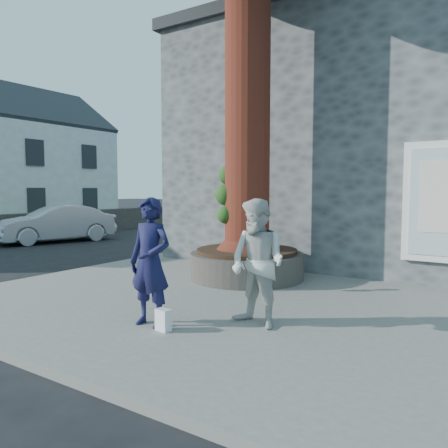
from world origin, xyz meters
The scene contains 14 objects.
ground centered at (0.00, 0.00, 0.00)m, with size 120.00×120.00×0.00m, color black.
pavement centered at (1.50, 1.00, 0.06)m, with size 9.00×8.00×0.12m, color slate.
yellow_line centered at (-3.05, 1.00, 0.00)m, with size 0.10×30.00×0.01m, color yellow.
stone_shop centered at (2.50, 7.20, 3.16)m, with size 10.30×8.30×6.30m.
planter centered at (0.80, 2.00, 0.41)m, with size 2.30×2.30×0.60m.
cottage_far centered at (-16.50, 8.00, 3.79)m, with size 7.30×7.40×8.75m.
man centered at (1.29, -1.38, 0.97)m, with size 0.62×0.41×1.71m, color #16163C.
woman centered at (2.50, -0.65, 0.96)m, with size 0.82×0.64×1.69m, color silver.
shopping_bag centered at (1.58, -1.47, 0.26)m, with size 0.20×0.12×0.28m, color white.
car_silver centered at (-8.62, 4.33, 0.68)m, with size 1.43×4.10×1.35m, color #B5B6BD.
plant_a centered at (1.65, 1.15, 0.88)m, with size 0.17×0.12×0.33m, color gray.
plant_b centered at (1.65, 1.15, 0.92)m, with size 0.22×0.21×0.39m, color gray.
plant_c centered at (1.04, 1.98, 0.89)m, with size 0.19×0.19×0.34m, color gray.
plant_d centered at (1.10, 2.38, 0.88)m, with size 0.29×0.26×0.33m, color gray.
Camera 1 is at (5.22, -5.63, 1.93)m, focal length 35.00 mm.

